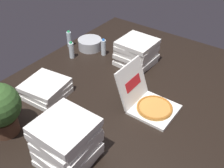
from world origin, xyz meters
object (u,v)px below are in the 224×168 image
at_px(pizza_stack_left_far, 45,89).
at_px(water_bottle_2, 71,50).
at_px(ice_bucket, 90,44).
at_px(pizza_stack_right_mid, 67,142).
at_px(open_pizza_box, 148,101).
at_px(pizza_stack_left_mid, 137,52).
at_px(water_bottle_0, 69,39).
at_px(water_bottle_1, 103,47).

height_order(pizza_stack_left_far, water_bottle_2, water_bottle_2).
bearing_deg(pizza_stack_left_far, water_bottle_2, 22.59).
distance_m(ice_bucket, water_bottle_2, 0.30).
bearing_deg(water_bottle_2, pizza_stack_right_mid, -137.79).
relative_size(open_pizza_box, ice_bucket, 1.76).
height_order(pizza_stack_left_mid, water_bottle_2, pizza_stack_left_mid).
height_order(pizza_stack_right_mid, pizza_stack_left_far, pizza_stack_right_mid).
bearing_deg(open_pizza_box, water_bottle_0, 72.91).
relative_size(water_bottle_0, water_bottle_1, 1.00).
bearing_deg(water_bottle_1, pizza_stack_left_mid, -80.94).
bearing_deg(water_bottle_2, water_bottle_0, 48.80).
bearing_deg(open_pizza_box, pizza_stack_left_far, 115.39).
relative_size(open_pizza_box, water_bottle_1, 2.48).
bearing_deg(pizza_stack_left_far, ice_bucket, 14.27).
bearing_deg(pizza_stack_left_mid, ice_bucket, 94.24).
xyz_separation_m(ice_bucket, water_bottle_0, (-0.11, 0.25, 0.04)).
bearing_deg(water_bottle_0, pizza_stack_left_far, -149.99).
xyz_separation_m(open_pizza_box, water_bottle_2, (0.24, 1.19, 0.02)).
distance_m(open_pizza_box, pizza_stack_left_far, 1.01).
bearing_deg(ice_bucket, water_bottle_2, 173.77).
relative_size(pizza_stack_left_far, water_bottle_1, 2.07).
bearing_deg(water_bottle_1, water_bottle_0, 100.30).
height_order(pizza_stack_right_mid, water_bottle_1, pizza_stack_right_mid).
relative_size(pizza_stack_left_mid, water_bottle_2, 1.98).
height_order(pizza_stack_right_mid, water_bottle_0, pizza_stack_right_mid).
bearing_deg(pizza_stack_left_mid, water_bottle_1, 99.06).
bearing_deg(pizza_stack_right_mid, pizza_stack_left_far, 59.11).
height_order(water_bottle_0, water_bottle_2, same).
bearing_deg(ice_bucket, water_bottle_1, -94.70).
bearing_deg(open_pizza_box, water_bottle_1, 60.57).
relative_size(open_pizza_box, pizza_stack_left_far, 1.20).
height_order(pizza_stack_left_mid, water_bottle_0, pizza_stack_left_mid).
bearing_deg(pizza_stack_right_mid, water_bottle_2, 42.21).
bearing_deg(open_pizza_box, pizza_stack_left_mid, 40.18).
xyz_separation_m(pizza_stack_right_mid, pizza_stack_left_far, (0.43, 0.72, -0.12)).
distance_m(water_bottle_1, water_bottle_2, 0.39).
distance_m(pizza_stack_right_mid, pizza_stack_left_far, 0.85).
height_order(open_pizza_box, ice_bucket, open_pizza_box).
distance_m(open_pizza_box, water_bottle_1, 1.06).
relative_size(water_bottle_1, water_bottle_2, 1.00).
bearing_deg(water_bottle_2, ice_bucket, -6.23).
bearing_deg(pizza_stack_left_far, water_bottle_0, 30.01).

